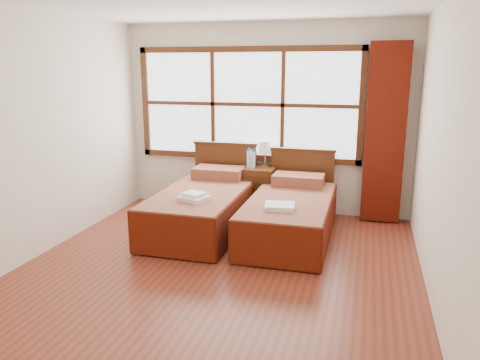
# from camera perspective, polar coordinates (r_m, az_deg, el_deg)

# --- Properties ---
(floor) EXTENTS (4.50, 4.50, 0.00)m
(floor) POSITION_cam_1_polar(r_m,az_deg,el_deg) (4.79, -2.97, -11.14)
(floor) COLOR brown
(floor) RESTS_ON ground
(wall_back) EXTENTS (4.00, 0.00, 4.00)m
(wall_back) POSITION_cam_1_polar(r_m,az_deg,el_deg) (6.56, 3.12, 7.43)
(wall_back) COLOR silver
(wall_back) RESTS_ON floor
(wall_left) EXTENTS (0.00, 4.50, 4.50)m
(wall_left) POSITION_cam_1_polar(r_m,az_deg,el_deg) (5.38, -23.89, 4.93)
(wall_left) COLOR silver
(wall_left) RESTS_ON floor
(wall_right) EXTENTS (0.00, 4.50, 4.50)m
(wall_right) POSITION_cam_1_polar(r_m,az_deg,el_deg) (4.23, 23.52, 2.88)
(wall_right) COLOR silver
(wall_right) RESTS_ON floor
(window) EXTENTS (3.16, 0.06, 1.56)m
(window) POSITION_cam_1_polar(r_m,az_deg,el_deg) (6.56, 0.91, 9.20)
(window) COLOR white
(window) RESTS_ON wall_back
(curtain) EXTENTS (0.50, 0.16, 2.30)m
(curtain) POSITION_cam_1_polar(r_m,az_deg,el_deg) (6.29, 17.26, 5.38)
(curtain) COLOR #5F1509
(curtain) RESTS_ON wall_back
(bed_left) EXTENTS (1.00, 2.02, 0.97)m
(bed_left) POSITION_cam_1_polar(r_m,az_deg,el_deg) (5.92, -4.43, -3.22)
(bed_left) COLOR #40220D
(bed_left) RESTS_ON floor
(bed_right) EXTENTS (0.96, 1.98, 0.93)m
(bed_right) POSITION_cam_1_polar(r_m,az_deg,el_deg) (5.66, 6.16, -4.17)
(bed_right) COLOR #40220D
(bed_right) RESTS_ON floor
(nightstand) EXTENTS (0.50, 0.49, 0.66)m
(nightstand) POSITION_cam_1_polar(r_m,az_deg,el_deg) (6.50, 2.05, -1.29)
(nightstand) COLOR #48240F
(nightstand) RESTS_ON floor
(towels_left) EXTENTS (0.38, 0.35, 0.09)m
(towels_left) POSITION_cam_1_polar(r_m,az_deg,el_deg) (5.38, -5.64, -2.06)
(towels_left) COLOR white
(towels_left) RESTS_ON bed_left
(towels_right) EXTENTS (0.36, 0.33, 0.05)m
(towels_right) POSITION_cam_1_polar(r_m,az_deg,el_deg) (5.14, 4.87, -3.21)
(towels_right) COLOR white
(towels_right) RESTS_ON bed_right
(lamp) EXTENTS (0.18, 0.18, 0.35)m
(lamp) POSITION_cam_1_polar(r_m,az_deg,el_deg) (6.50, 3.11, 3.93)
(lamp) COLOR #B7913A
(lamp) RESTS_ON nightstand
(bottle_near) EXTENTS (0.07, 0.07, 0.26)m
(bottle_near) POSITION_cam_1_polar(r_m,az_deg,el_deg) (6.41, 1.14, 2.62)
(bottle_near) COLOR silver
(bottle_near) RESTS_ON nightstand
(bottle_far) EXTENTS (0.07, 0.07, 0.25)m
(bottle_far) POSITION_cam_1_polar(r_m,az_deg,el_deg) (6.37, 1.58, 2.50)
(bottle_far) COLOR silver
(bottle_far) RESTS_ON nightstand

